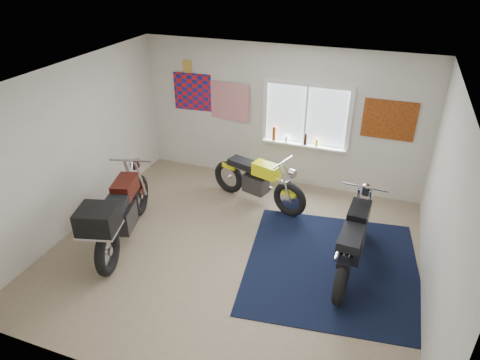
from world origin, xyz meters
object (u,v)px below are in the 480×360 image
(navy_rug, at_px, (332,266))
(yellow_triumph, at_px, (258,181))
(black_chrome_bike, at_px, (353,241))
(maroon_tourer, at_px, (119,214))

(navy_rug, height_order, yellow_triumph, yellow_triumph)
(navy_rug, xyz_separation_m, yellow_triumph, (-1.61, 1.33, 0.44))
(navy_rug, distance_m, black_chrome_bike, 0.54)
(navy_rug, xyz_separation_m, maroon_tourer, (-3.20, -0.65, 0.60))
(navy_rug, distance_m, maroon_tourer, 3.32)
(maroon_tourer, bearing_deg, yellow_triumph, -54.13)
(yellow_triumph, bearing_deg, navy_rug, -22.86)
(black_chrome_bike, bearing_deg, maroon_tourer, 105.21)
(navy_rug, bearing_deg, black_chrome_bike, 16.71)
(navy_rug, height_order, maroon_tourer, maroon_tourer)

